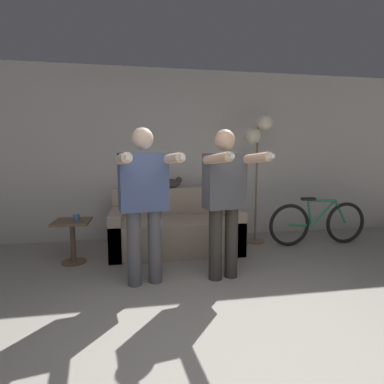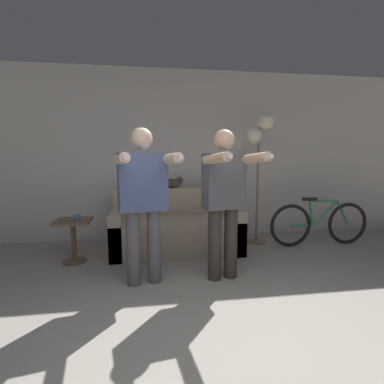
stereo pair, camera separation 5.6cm
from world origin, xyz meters
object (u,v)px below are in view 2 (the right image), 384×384
at_px(side_table, 73,232).
at_px(floor_lamp, 259,138).
at_px(person_left, 143,195).
at_px(couch, 176,230).
at_px(person_right, 224,195).
at_px(cat, 172,183).
at_px(cup, 77,217).
at_px(bicycle, 319,223).

bearing_deg(side_table, floor_lamp, 10.45).
bearing_deg(person_left, couch, 57.29).
distance_m(person_right, cat, 1.45).
xyz_separation_m(person_left, side_table, (-0.86, 0.77, -0.54)).
height_order(person_left, floor_lamp, floor_lamp).
bearing_deg(cup, couch, 14.84).
height_order(couch, floor_lamp, floor_lamp).
bearing_deg(couch, cup, -165.16).
bearing_deg(person_right, couch, 100.42).
relative_size(side_table, cup, 6.72).
relative_size(couch, floor_lamp, 0.91).
relative_size(person_left, cat, 3.82).
distance_m(floor_lamp, cup, 2.70).
xyz_separation_m(person_left, cat, (0.41, 1.38, -0.01)).
distance_m(person_left, person_right, 0.82).
bearing_deg(person_right, person_left, 169.94).
bearing_deg(person_right, cat, 96.68).
bearing_deg(person_right, floor_lamp, 45.79).
bearing_deg(bicycle, side_table, -176.89).
bearing_deg(side_table, person_right, -24.63).
bearing_deg(couch, floor_lamp, 8.08).
relative_size(couch, side_table, 3.28).
xyz_separation_m(couch, person_left, (-0.43, -1.06, 0.64)).
distance_m(person_left, side_table, 1.27).
distance_m(floor_lamp, side_table, 2.82).
height_order(person_left, cup, person_left).
height_order(couch, person_right, person_right).
bearing_deg(person_right, cup, 145.61).
relative_size(person_left, side_table, 3.00).
distance_m(couch, floor_lamp, 1.78).
bearing_deg(side_table, couch, 12.69).
distance_m(person_right, floor_lamp, 1.63).
relative_size(person_left, floor_lamp, 0.83).
height_order(side_table, cup, cup).
relative_size(cat, side_table, 0.78).
bearing_deg(bicycle, cup, -176.23).
bearing_deg(bicycle, person_left, -159.18).
distance_m(couch, person_right, 1.29).
bearing_deg(floor_lamp, side_table, -169.55).
height_order(person_right, side_table, person_right).
distance_m(cat, floor_lamp, 1.42).
xyz_separation_m(person_left, bicycle, (2.50, 0.95, -0.59)).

